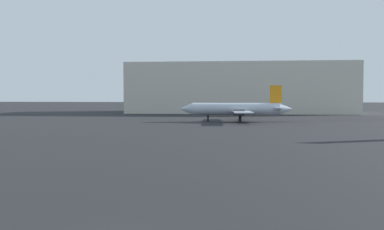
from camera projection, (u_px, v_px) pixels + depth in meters
The scene contains 2 objects.
airplane_distant at pixel (237, 109), 84.26m from camera, with size 22.72×21.48×7.25m.
terminal_building at pixel (240, 88), 128.61m from camera, with size 65.66×24.94×14.69m, color beige.
Camera 1 is at (4.33, -13.15, 5.34)m, focal length 39.50 mm.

